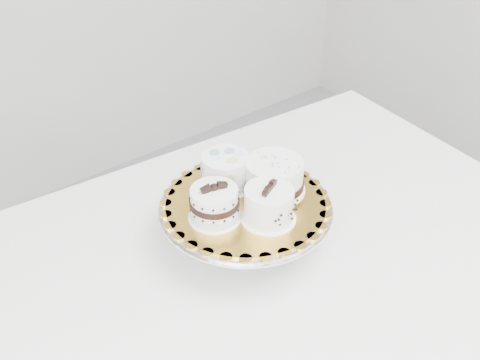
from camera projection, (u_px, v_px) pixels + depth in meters
table at (258, 278)px, 1.25m from camera, size 1.33×0.94×0.75m
cake_stand at (245, 216)px, 1.20m from camera, size 0.34×0.34×0.09m
cake_board at (246, 204)px, 1.18m from camera, size 0.36×0.36×0.00m
cake_swirl at (269, 205)px, 1.12m from camera, size 0.12×0.12×0.08m
cake_banded at (214, 205)px, 1.12m from camera, size 0.11×0.11×0.08m
cake_dots at (226, 171)px, 1.20m from camera, size 0.12×0.12×0.07m
cake_ribbon at (275, 177)px, 1.20m from camera, size 0.14×0.14×0.07m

